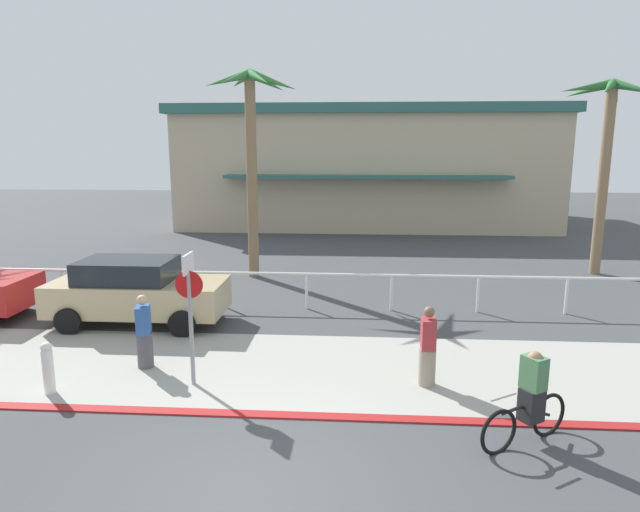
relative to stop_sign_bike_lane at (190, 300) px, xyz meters
name	(u,v)px	position (x,y,z in m)	size (l,w,h in m)	color
ground_plane	(311,295)	(1.69, 6.68, -1.68)	(80.00, 80.00, 0.00)	#424447
sidewalk_strip	(287,369)	(1.69, 0.88, -1.67)	(44.00, 4.00, 0.02)	#9E9E93
curb_paint	(272,415)	(1.69, -1.12, -1.66)	(44.00, 0.24, 0.03)	maroon
building_backdrop	(365,166)	(3.49, 24.64, 1.66)	(20.98, 13.36, 6.63)	#BCAD8E
rail_fence	(306,280)	(1.69, 5.18, -0.84)	(18.98, 0.08, 1.04)	white
stop_sign_bike_lane	(190,300)	(0.00, 0.00, 0.00)	(0.52, 0.56, 2.56)	gray
bollard_1	(48,367)	(-2.53, -0.56, -1.16)	(0.20, 0.20, 1.00)	white
palm_tree_1	(251,126)	(-0.49, 9.01, 3.47)	(3.14, 3.27, 7.00)	#846B4C
palm_tree_2	(608,130)	(11.59, 10.23, 3.35)	(3.28, 3.45, 6.73)	#846B4C
car_tan_1	(136,291)	(-2.52, 3.55, -0.81)	(4.40, 2.02, 1.69)	tan
cyclist_black_0	(530,400)	(5.75, -1.69, -0.98)	(1.56, 1.04, 1.50)	black
pedestrian_0	(428,350)	(4.45, 0.27, -0.96)	(0.33, 0.40, 1.57)	gray
pedestrian_1	(144,335)	(-1.22, 0.74, -0.97)	(0.39, 0.45, 1.56)	#4C4C51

